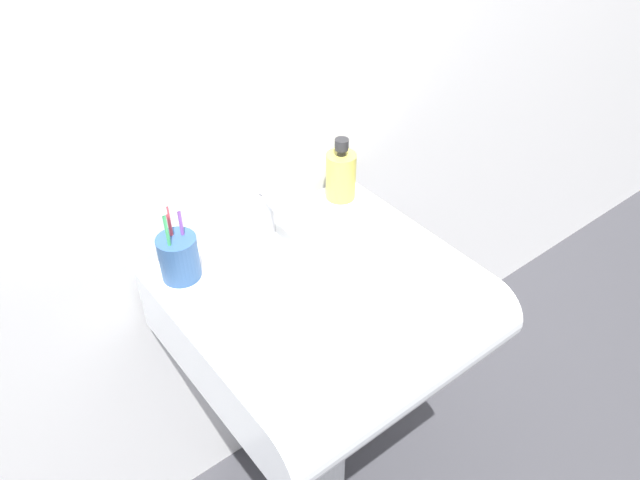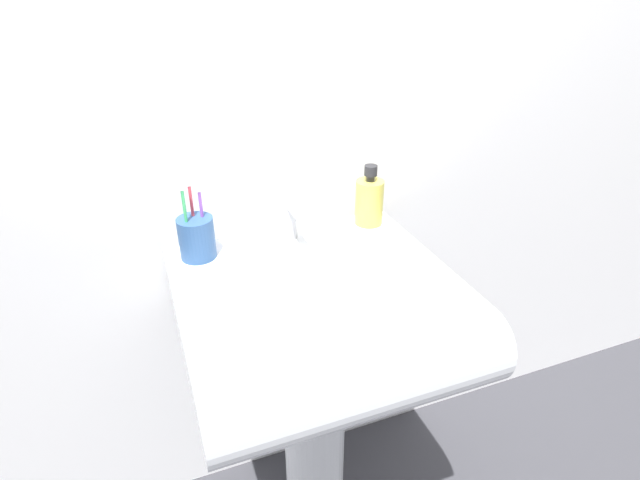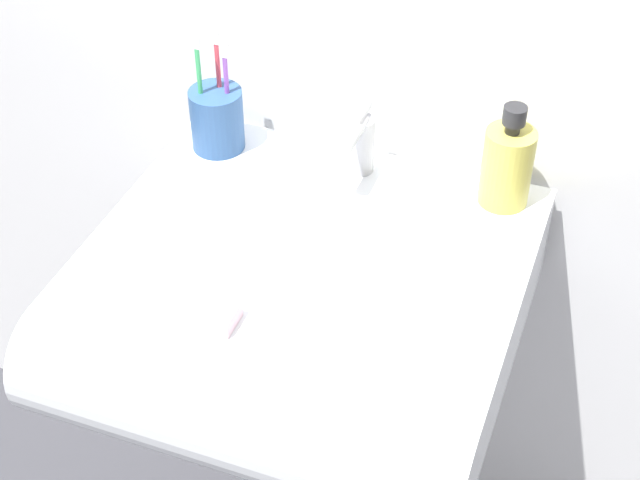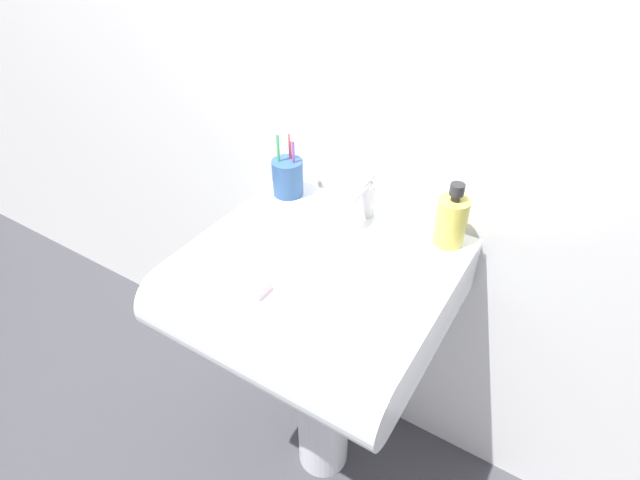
# 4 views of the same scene
# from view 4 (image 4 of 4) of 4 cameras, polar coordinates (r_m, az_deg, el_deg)

# --- Properties ---
(ground_plane) EXTENTS (6.00, 6.00, 0.00)m
(ground_plane) POSITION_cam_4_polar(r_m,az_deg,el_deg) (1.78, 0.36, -23.30)
(ground_plane) COLOR #38383D
(ground_plane) RESTS_ON ground
(wall_back) EXTENTS (5.00, 0.05, 2.40)m
(wall_back) POSITION_cam_4_polar(r_m,az_deg,el_deg) (1.18, 8.24, 19.59)
(wall_back) COLOR white
(wall_back) RESTS_ON ground
(sink_pedestal) EXTENTS (0.16, 0.16, 0.69)m
(sink_pedestal) POSITION_cam_4_polar(r_m,az_deg,el_deg) (1.49, 0.42, -16.75)
(sink_pedestal) COLOR white
(sink_pedestal) RESTS_ON ground
(sink_basin) EXTENTS (0.58, 0.55, 0.15)m
(sink_basin) POSITION_cam_4_polar(r_m,az_deg,el_deg) (1.14, -1.03, -6.18)
(sink_basin) COLOR white
(sink_basin) RESTS_ON sink_pedestal
(faucet) EXTENTS (0.04, 0.12, 0.11)m
(faucet) POSITION_cam_4_polar(r_m,az_deg,el_deg) (1.21, 5.15, 4.84)
(faucet) COLOR #B7B7BC
(faucet) RESTS_ON sink_basin
(toothbrush_cup) EXTENTS (0.08, 0.08, 0.19)m
(toothbrush_cup) POSITION_cam_4_polar(r_m,az_deg,el_deg) (1.31, -3.72, 7.23)
(toothbrush_cup) COLOR #2D5184
(toothbrush_cup) RESTS_ON sink_basin
(soap_bottle) EXTENTS (0.07, 0.07, 0.16)m
(soap_bottle) POSITION_cam_4_polar(r_m,az_deg,el_deg) (1.16, 14.76, 2.20)
(soap_bottle) COLOR gold
(soap_bottle) RESTS_ON sink_basin
(bar_soap) EXTENTS (0.06, 0.05, 0.02)m
(bar_soap) POSITION_cam_4_polar(r_m,az_deg,el_deg) (1.03, -7.58, -5.23)
(bar_soap) COLOR silver
(bar_soap) RESTS_ON sink_basin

